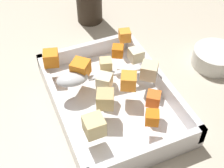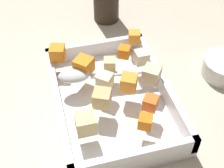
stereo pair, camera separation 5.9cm
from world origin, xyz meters
name	(u,v)px [view 2 (the right image)]	position (x,y,z in m)	size (l,w,h in m)	color
ground_plane	(122,111)	(0.00, 0.00, 0.00)	(4.00, 4.00, 0.00)	#BCB29E
baking_dish	(112,100)	(0.02, 0.02, 0.02)	(0.31, 0.22, 0.05)	silver
carrot_chunk_far_left	(124,52)	(0.10, -0.03, 0.06)	(0.02, 0.02, 0.02)	orange
carrot_chunk_front_center	(129,83)	(0.01, -0.01, 0.07)	(0.03, 0.03, 0.03)	orange
carrot_chunk_under_handle	(134,37)	(0.15, -0.07, 0.06)	(0.02, 0.02, 0.02)	orange
carrot_chunk_corner_sw	(57,53)	(0.13, 0.10, 0.07)	(0.03, 0.03, 0.03)	orange
carrot_chunk_corner_ne	(145,122)	(-0.08, -0.01, 0.06)	(0.02, 0.02, 0.02)	orange
carrot_chunk_mid_left	(150,103)	(-0.05, -0.04, 0.06)	(0.02, 0.02, 0.02)	orange
carrot_chunk_near_left	(84,66)	(0.08, 0.06, 0.07)	(0.03, 0.03, 0.03)	orange
potato_chunk_corner_nw	(86,123)	(-0.07, 0.08, 0.07)	(0.03, 0.03, 0.03)	#E0CC89
potato_chunk_far_right	(142,57)	(0.07, -0.06, 0.06)	(0.03, 0.03, 0.03)	beige
potato_chunk_rim_edge	(102,98)	(-0.02, 0.04, 0.07)	(0.03, 0.03, 0.03)	tan
potato_chunk_corner_se	(105,80)	(0.03, 0.03, 0.06)	(0.03, 0.03, 0.03)	beige
potato_chunk_center	(110,64)	(0.07, 0.01, 0.06)	(0.02, 0.02, 0.02)	#E0CC89
potato_chunk_heap_side	(152,74)	(0.02, -0.06, 0.07)	(0.03, 0.03, 0.03)	beige
serving_spoon	(81,75)	(0.06, 0.07, 0.06)	(0.05, 0.21, 0.02)	silver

